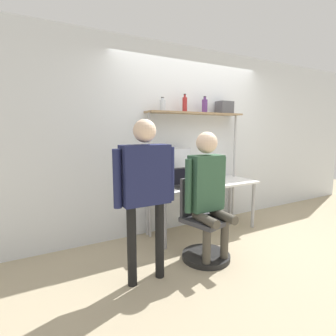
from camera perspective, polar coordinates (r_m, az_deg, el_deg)
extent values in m
plane|color=tan|center=(3.82, 10.52, -14.91)|extent=(12.00, 12.00, 0.00)
cube|color=silver|center=(4.07, 4.77, 6.22)|extent=(8.00, 0.06, 2.70)
cube|color=white|center=(3.86, 7.56, -3.47)|extent=(1.66, 0.64, 0.03)
cylinder|color=#A5A5AA|center=(3.35, -0.67, -11.74)|extent=(0.05, 0.05, 0.70)
cylinder|color=#A5A5AA|center=(4.26, 18.04, -7.73)|extent=(0.05, 0.05, 0.70)
cylinder|color=#A5A5AA|center=(3.79, -4.49, -9.33)|extent=(0.05, 0.05, 0.70)
cylinder|color=#A5A5AA|center=(4.62, 13.26, -6.30)|extent=(0.05, 0.05, 0.70)
cube|color=#997A56|center=(3.94, 6.25, 11.74)|extent=(1.58, 0.26, 0.02)
cylinder|color=#B2B2B7|center=(3.60, -4.02, -1.68)|extent=(0.04, 0.04, 1.75)
cylinder|color=#B2B2B7|center=(4.46, 14.17, 0.03)|extent=(0.04, 0.04, 1.75)
cylinder|color=#B7B7BC|center=(3.81, 1.45, -3.25)|extent=(0.19, 0.19, 0.01)
cylinder|color=#B7B7BC|center=(3.80, 1.46, -2.41)|extent=(0.06, 0.06, 0.10)
cube|color=#B7B7BC|center=(3.77, 1.41, 1.23)|extent=(0.55, 0.01, 0.41)
cube|color=silver|center=(3.76, 1.47, 1.22)|extent=(0.52, 0.02, 0.38)
cube|color=#333338|center=(3.56, 3.18, -4.08)|extent=(0.28, 0.24, 0.01)
cube|color=black|center=(3.55, 3.34, -4.04)|extent=(0.24, 0.13, 0.00)
cube|color=#333338|center=(3.62, 2.33, -1.85)|extent=(0.28, 0.05, 0.24)
cube|color=black|center=(3.62, 2.38, -1.88)|extent=(0.25, 0.03, 0.21)
cube|color=black|center=(3.73, 6.13, -3.56)|extent=(0.07, 0.15, 0.01)
cube|color=black|center=(3.73, 6.14, -3.47)|extent=(0.06, 0.13, 0.00)
cylinder|color=black|center=(3.27, 8.25, -18.47)|extent=(0.56, 0.56, 0.06)
cylinder|color=#4C4C51|center=(3.17, 8.33, -14.85)|extent=(0.06, 0.06, 0.39)
cube|color=#3F3F44|center=(3.09, 8.42, -11.11)|extent=(0.56, 0.56, 0.05)
cube|color=#3F3F44|center=(3.15, 5.50, -5.95)|extent=(0.41, 0.14, 0.45)
cylinder|color=#4C473D|center=(2.98, 8.41, -16.53)|extent=(0.09, 0.09, 0.50)
cylinder|color=#4C473D|center=(3.13, 12.18, -15.40)|extent=(0.09, 0.09, 0.50)
cylinder|color=#4C473D|center=(2.89, 8.16, -11.02)|extent=(0.10, 0.38, 0.10)
cylinder|color=#4C473D|center=(3.04, 11.97, -10.13)|extent=(0.10, 0.38, 0.10)
cube|color=#33593F|center=(3.00, 8.25, -3.20)|extent=(0.38, 0.20, 0.63)
cylinder|color=#33593F|center=(2.87, 4.46, -3.96)|extent=(0.08, 0.08, 0.60)
cylinder|color=#33593F|center=(3.15, 11.68, -3.00)|extent=(0.08, 0.08, 0.60)
sphere|color=beige|center=(2.95, 8.43, 5.49)|extent=(0.24, 0.24, 0.24)
cylinder|color=black|center=(2.63, -7.89, -16.48)|extent=(0.09, 0.09, 0.80)
cylinder|color=black|center=(2.74, -1.84, -15.34)|extent=(0.09, 0.09, 0.80)
cube|color=#1E234C|center=(2.48, -4.98, -1.44)|extent=(0.46, 0.20, 0.56)
cylinder|color=#1E234C|center=(2.39, -11.02, -2.33)|extent=(0.08, 0.08, 0.54)
cylinder|color=#1E234C|center=(2.61, 0.55, -1.29)|extent=(0.08, 0.08, 0.54)
sphere|color=beige|center=(2.45, -5.10, 8.07)|extent=(0.22, 0.22, 0.22)
cylinder|color=silver|center=(3.65, -1.19, 13.43)|extent=(0.08, 0.08, 0.15)
cylinder|color=silver|center=(3.66, -1.19, 14.80)|extent=(0.04, 0.04, 0.03)
cylinder|color=black|center=(3.66, -1.19, 15.09)|extent=(0.04, 0.04, 0.01)
cylinder|color=#593372|center=(4.03, 7.99, 13.18)|extent=(0.08, 0.08, 0.19)
cylinder|color=#593372|center=(4.04, 8.02, 14.78)|extent=(0.04, 0.04, 0.04)
cylinder|color=black|center=(4.04, 8.03, 15.12)|extent=(0.04, 0.04, 0.01)
cylinder|color=maroon|center=(3.83, 3.67, 13.57)|extent=(0.07, 0.07, 0.20)
cylinder|color=maroon|center=(3.84, 3.68, 15.34)|extent=(0.03, 0.03, 0.04)
cylinder|color=black|center=(3.84, 3.69, 15.72)|extent=(0.03, 0.03, 0.01)
cube|color=#4C4C51|center=(4.26, 12.18, 12.75)|extent=(0.24, 0.18, 0.18)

